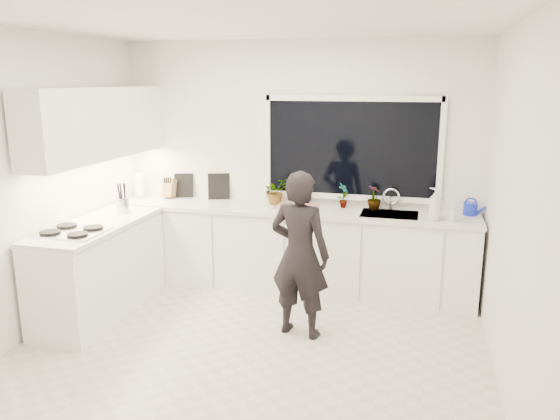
# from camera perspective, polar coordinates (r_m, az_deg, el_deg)

# --- Properties ---
(floor) EXTENTS (4.00, 3.50, 0.02)m
(floor) POSITION_cam_1_polar(r_m,az_deg,el_deg) (4.90, -3.04, -14.28)
(floor) COLOR beige
(floor) RESTS_ON ground
(wall_back) EXTENTS (4.00, 0.02, 2.70)m
(wall_back) POSITION_cam_1_polar(r_m,az_deg,el_deg) (6.11, 1.83, 4.79)
(wall_back) COLOR white
(wall_back) RESTS_ON ground
(wall_left) EXTENTS (0.02, 3.50, 2.70)m
(wall_left) POSITION_cam_1_polar(r_m,az_deg,el_deg) (5.40, -24.05, 2.47)
(wall_left) COLOR white
(wall_left) RESTS_ON ground
(wall_right) EXTENTS (0.02, 3.50, 2.70)m
(wall_right) POSITION_cam_1_polar(r_m,az_deg,el_deg) (4.28, 23.29, -0.06)
(wall_right) COLOR white
(wall_right) RESTS_ON ground
(ceiling) EXTENTS (4.00, 3.50, 0.02)m
(ceiling) POSITION_cam_1_polar(r_m,az_deg,el_deg) (4.36, -3.51, 19.23)
(ceiling) COLOR white
(ceiling) RESTS_ON wall_back
(window) EXTENTS (1.80, 0.02, 1.00)m
(window) POSITION_cam_1_polar(r_m,az_deg,el_deg) (5.94, 7.45, 6.39)
(window) COLOR black
(window) RESTS_ON wall_back
(base_cabinets_back) EXTENTS (3.92, 0.58, 0.88)m
(base_cabinets_back) POSITION_cam_1_polar(r_m,az_deg,el_deg) (6.02, 1.10, -4.24)
(base_cabinets_back) COLOR white
(base_cabinets_back) RESTS_ON floor
(base_cabinets_left) EXTENTS (0.58, 1.60, 0.88)m
(base_cabinets_left) POSITION_cam_1_polar(r_m,az_deg,el_deg) (5.70, -18.30, -5.99)
(base_cabinets_left) COLOR white
(base_cabinets_left) RESTS_ON floor
(countertop_back) EXTENTS (3.94, 0.62, 0.04)m
(countertop_back) POSITION_cam_1_polar(r_m,az_deg,el_deg) (5.89, 1.10, -0.00)
(countertop_back) COLOR silver
(countertop_back) RESTS_ON base_cabinets_back
(countertop_left) EXTENTS (0.62, 1.60, 0.04)m
(countertop_left) POSITION_cam_1_polar(r_m,az_deg,el_deg) (5.57, -18.64, -1.51)
(countertop_left) COLOR silver
(countertop_left) RESTS_ON base_cabinets_left
(upper_cabinets) EXTENTS (0.34, 2.10, 0.70)m
(upper_cabinets) POSITION_cam_1_polar(r_m,az_deg,el_deg) (5.77, -18.46, 8.60)
(upper_cabinets) COLOR white
(upper_cabinets) RESTS_ON wall_left
(sink) EXTENTS (0.58, 0.42, 0.14)m
(sink) POSITION_cam_1_polar(r_m,az_deg,el_deg) (5.76, 11.34, -0.89)
(sink) COLOR silver
(sink) RESTS_ON countertop_back
(faucet) EXTENTS (0.03, 0.03, 0.22)m
(faucet) POSITION_cam_1_polar(r_m,az_deg,el_deg) (5.91, 11.53, 1.08)
(faucet) COLOR silver
(faucet) RESTS_ON countertop_back
(stovetop) EXTENTS (0.56, 0.48, 0.03)m
(stovetop) POSITION_cam_1_polar(r_m,az_deg,el_deg) (5.29, -20.91, -2.06)
(stovetop) COLOR black
(stovetop) RESTS_ON countertop_left
(person) EXTENTS (0.61, 0.46, 1.52)m
(person) POSITION_cam_1_polar(r_m,az_deg,el_deg) (4.86, 2.07, -4.68)
(person) COLOR black
(person) RESTS_ON floor
(pizza_tray) EXTENTS (0.44, 0.33, 0.03)m
(pizza_tray) POSITION_cam_1_polar(r_m,az_deg,el_deg) (5.84, 1.71, 0.25)
(pizza_tray) COLOR #B9BABE
(pizza_tray) RESTS_ON countertop_back
(pizza) EXTENTS (0.41, 0.29, 0.01)m
(pizza) POSITION_cam_1_polar(r_m,az_deg,el_deg) (5.84, 1.71, 0.41)
(pizza) COLOR red
(pizza) RESTS_ON pizza_tray
(watering_can) EXTENTS (0.15, 0.15, 0.13)m
(watering_can) POSITION_cam_1_polar(r_m,az_deg,el_deg) (5.90, 19.26, 0.11)
(watering_can) COLOR #1529C6
(watering_can) RESTS_ON countertop_back
(paper_towel_roll) EXTENTS (0.11, 0.11, 0.26)m
(paper_towel_roll) POSITION_cam_1_polar(r_m,az_deg,el_deg) (6.63, -14.42, 2.42)
(paper_towel_roll) COLOR white
(paper_towel_roll) RESTS_ON countertop_back
(knife_block) EXTENTS (0.14, 0.12, 0.22)m
(knife_block) POSITION_cam_1_polar(r_m,az_deg,el_deg) (6.50, -11.49, 2.19)
(knife_block) COLOR #A0724A
(knife_block) RESTS_ON countertop_back
(utensil_crock) EXTENTS (0.13, 0.13, 0.16)m
(utensil_crock) POSITION_cam_1_polar(r_m,az_deg,el_deg) (5.90, -16.09, 0.48)
(utensil_crock) COLOR #B2B1B6
(utensil_crock) RESTS_ON countertop_left
(picture_frame_large) EXTENTS (0.22, 0.08, 0.28)m
(picture_frame_large) POSITION_cam_1_polar(r_m,az_deg,el_deg) (6.52, -10.02, 2.56)
(picture_frame_large) COLOR black
(picture_frame_large) RESTS_ON countertop_back
(picture_frame_small) EXTENTS (0.24, 0.10, 0.30)m
(picture_frame_small) POSITION_cam_1_polar(r_m,az_deg,el_deg) (6.35, -6.41, 2.48)
(picture_frame_small) COLOR black
(picture_frame_small) RESTS_ON countertop_back
(herb_plants) EXTENTS (1.36, 0.34, 0.31)m
(herb_plants) POSITION_cam_1_polar(r_m,az_deg,el_deg) (5.99, 2.65, 1.81)
(herb_plants) COLOR #26662D
(herb_plants) RESTS_ON countertop_back
(soap_bottles) EXTENTS (0.31, 0.15, 0.32)m
(soap_bottles) POSITION_cam_1_polar(r_m,az_deg,el_deg) (5.56, 16.24, 0.43)
(soap_bottles) COLOR #D8BF66
(soap_bottles) RESTS_ON countertop_back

